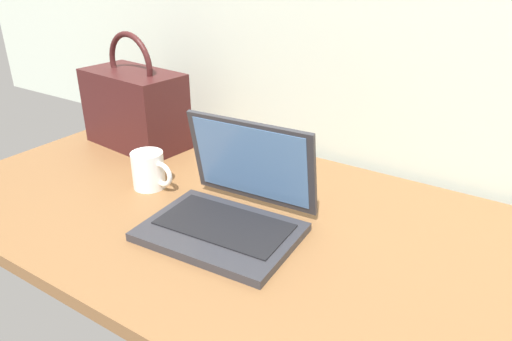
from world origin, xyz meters
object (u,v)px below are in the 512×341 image
Objects in this scene: coffee_mug at (149,170)px; handbag at (135,107)px; laptop at (232,207)px; remote_control_far at (252,157)px.

handbag is (-0.23, 0.19, 0.07)m from coffee_mug.
remote_control_far is at bearing 116.39° from laptop.
coffee_mug is (-0.27, 0.04, 0.00)m from laptop.
laptop is 2.80× the size of coffee_mug.
laptop is 0.34m from remote_control_far.
remote_control_far is 0.50× the size of handbag.
laptop is 0.98× the size of handbag.
coffee_mug is 0.31m from handbag.
handbag is at bearing 156.32° from laptop.
coffee_mug is 0.35× the size of handbag.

